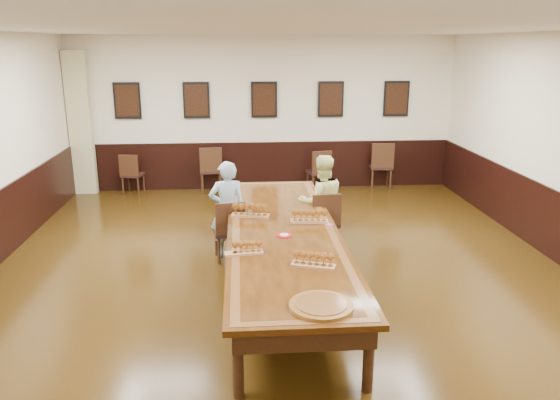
{
  "coord_description": "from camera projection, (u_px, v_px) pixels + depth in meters",
  "views": [
    {
      "loc": [
        -0.52,
        -6.52,
        3.02
      ],
      "look_at": [
        0.0,
        0.5,
        1.0
      ],
      "focal_mm": 35.0,
      "sensor_mm": 36.0,
      "label": 1
    }
  ],
  "objects": [
    {
      "name": "floor",
      "position": [
        283.0,
        285.0,
        7.12
      ],
      "size": [
        8.0,
        10.0,
        0.02
      ],
      "primitive_type": "cube",
      "color": "black",
      "rests_on": "ground"
    },
    {
      "name": "ceiling",
      "position": [
        283.0,
        27.0,
        6.23
      ],
      "size": [
        8.0,
        10.0,
        0.02
      ],
      "primitive_type": "cube",
      "color": "white",
      "rests_on": "floor"
    },
    {
      "name": "wall_back",
      "position": [
        264.0,
        114.0,
        11.48
      ],
      "size": [
        8.0,
        0.02,
        3.2
      ],
      "primitive_type": "cube",
      "color": "#F4E8CC",
      "rests_on": "floor"
    },
    {
      "name": "chair_man",
      "position": [
        229.0,
        229.0,
        7.85
      ],
      "size": [
        0.49,
        0.52,
        0.9
      ],
      "primitive_type": null,
      "rotation": [
        0.0,
        0.0,
        3.3
      ],
      "color": "black",
      "rests_on": "floor"
    },
    {
      "name": "chair_woman",
      "position": [
        323.0,
        221.0,
        8.19
      ],
      "size": [
        0.49,
        0.52,
        0.92
      ],
      "primitive_type": null,
      "rotation": [
        0.0,
        0.0,
        3.26
      ],
      "color": "black",
      "rests_on": "floor"
    },
    {
      "name": "spare_chair_a",
      "position": [
        133.0,
        173.0,
        11.33
      ],
      "size": [
        0.47,
        0.5,
        0.85
      ],
      "primitive_type": null,
      "rotation": [
        0.0,
        0.0,
        2.96
      ],
      "color": "black",
      "rests_on": "floor"
    },
    {
      "name": "spare_chair_b",
      "position": [
        211.0,
        169.0,
        11.45
      ],
      "size": [
        0.51,
        0.55,
        0.98
      ],
      "primitive_type": null,
      "rotation": [
        0.0,
        0.0,
        3.25
      ],
      "color": "black",
      "rests_on": "floor"
    },
    {
      "name": "spare_chair_c",
      "position": [
        318.0,
        171.0,
        11.43
      ],
      "size": [
        0.51,
        0.54,
        0.91
      ],
      "primitive_type": null,
      "rotation": [
        0.0,
        0.0,
        3.35
      ],
      "color": "black",
      "rests_on": "floor"
    },
    {
      "name": "spare_chair_d",
      "position": [
        381.0,
        165.0,
        11.74
      ],
      "size": [
        0.52,
        0.56,
        1.01
      ],
      "primitive_type": null,
      "rotation": [
        0.0,
        0.0,
        3.04
      ],
      "color": "black",
      "rests_on": "floor"
    },
    {
      "name": "person_man",
      "position": [
        227.0,
        210.0,
        7.86
      ],
      "size": [
        0.57,
        0.42,
        1.43
      ],
      "primitive_type": "imported",
      "rotation": [
        0.0,
        0.0,
        3.3
      ],
      "color": "#4D8EC1",
      "rests_on": "floor"
    },
    {
      "name": "person_woman",
      "position": [
        322.0,
        202.0,
        8.21
      ],
      "size": [
        0.78,
        0.64,
        1.45
      ],
      "primitive_type": "imported",
      "rotation": [
        0.0,
        0.0,
        3.26
      ],
      "color": "#EDF599",
      "rests_on": "floor"
    },
    {
      "name": "pink_phone",
      "position": [
        328.0,
        224.0,
        7.11
      ],
      "size": [
        0.13,
        0.17,
        0.01
      ],
      "primitive_type": "cube",
      "rotation": [
        0.0,
        0.0,
        0.43
      ],
      "color": "#F652A2",
      "rests_on": "conference_table"
    },
    {
      "name": "curtain",
      "position": [
        80.0,
        124.0,
        11.07
      ],
      "size": [
        0.45,
        0.18,
        2.9
      ],
      "primitive_type": "cube",
      "color": "#C2BC85",
      "rests_on": "floor"
    },
    {
      "name": "wainscoting",
      "position": [
        283.0,
        248.0,
        6.98
      ],
      "size": [
        8.0,
        10.0,
        1.0
      ],
      "color": "black",
      "rests_on": "floor"
    },
    {
      "name": "conference_table",
      "position": [
        283.0,
        240.0,
        6.95
      ],
      "size": [
        1.4,
        5.0,
        0.76
      ],
      "color": "#331A08",
      "rests_on": "floor"
    },
    {
      "name": "posters",
      "position": [
        264.0,
        100.0,
        11.33
      ],
      "size": [
        6.14,
        0.04,
        0.74
      ],
      "color": "black",
      "rests_on": "wall_back"
    },
    {
      "name": "flight_a",
      "position": [
        250.0,
        211.0,
        7.41
      ],
      "size": [
        0.53,
        0.26,
        0.19
      ],
      "color": "#98663F",
      "rests_on": "conference_table"
    },
    {
      "name": "flight_b",
      "position": [
        309.0,
        216.0,
        7.17
      ],
      "size": [
        0.5,
        0.2,
        0.18
      ],
      "color": "#98663F",
      "rests_on": "conference_table"
    },
    {
      "name": "flight_c",
      "position": [
        245.0,
        248.0,
        6.09
      ],
      "size": [
        0.44,
        0.18,
        0.16
      ],
      "color": "#98663F",
      "rests_on": "conference_table"
    },
    {
      "name": "flight_d",
      "position": [
        313.0,
        260.0,
        5.74
      ],
      "size": [
        0.49,
        0.29,
        0.17
      ],
      "color": "#98663F",
      "rests_on": "conference_table"
    },
    {
      "name": "red_plate_grp",
      "position": [
        284.0,
        235.0,
        6.68
      ],
      "size": [
        0.19,
        0.19,
        0.03
      ],
      "color": "red",
      "rests_on": "conference_table"
    },
    {
      "name": "carved_platter",
      "position": [
        321.0,
        306.0,
        4.87
      ],
      "size": [
        0.71,
        0.71,
        0.05
      ],
      "color": "brown",
      "rests_on": "conference_table"
    }
  ]
}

